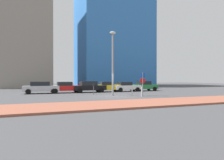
# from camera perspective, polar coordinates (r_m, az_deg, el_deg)

# --- Properties ---
(ground_plane) EXTENTS (120.00, 120.00, 0.00)m
(ground_plane) POSITION_cam_1_polar(r_m,az_deg,el_deg) (22.08, 0.50, -4.63)
(ground_plane) COLOR #424244
(sidewalk_brick) EXTENTS (40.00, 4.35, 0.14)m
(sidewalk_brick) POSITION_cam_1_polar(r_m,az_deg,el_deg) (15.66, 10.04, -6.47)
(sidewalk_brick) COLOR #93513D
(sidewalk_brick) RESTS_ON ground
(parked_car_silver) EXTENTS (4.46, 1.99, 1.53)m
(parked_car_silver) POSITION_cam_1_polar(r_m,az_deg,el_deg) (27.41, -19.74, -1.98)
(parked_car_silver) COLOR #B7BABF
(parked_car_silver) RESTS_ON ground
(parked_car_red) EXTENTS (4.32, 1.93, 1.49)m
(parked_car_red) POSITION_cam_1_polar(r_m,az_deg,el_deg) (27.71, -13.14, -2.02)
(parked_car_red) COLOR red
(parked_car_red) RESTS_ON ground
(parked_car_black) EXTENTS (4.58, 2.19, 1.58)m
(parked_car_black) POSITION_cam_1_polar(r_m,az_deg,el_deg) (28.13, -6.62, -1.89)
(parked_car_black) COLOR black
(parked_car_black) RESTS_ON ground
(parked_car_yellow) EXTENTS (4.03, 2.28, 1.49)m
(parked_car_yellow) POSITION_cam_1_polar(r_m,az_deg,el_deg) (29.16, -1.26, -1.88)
(parked_car_yellow) COLOR gold
(parked_car_yellow) RESTS_ON ground
(parked_car_white) EXTENTS (4.26, 2.18, 1.44)m
(parked_car_white) POSITION_cam_1_polar(r_m,az_deg,el_deg) (29.97, 4.00, -1.87)
(parked_car_white) COLOR white
(parked_car_white) RESTS_ON ground
(parked_car_green) EXTENTS (4.14, 2.06, 1.53)m
(parked_car_green) POSITION_cam_1_polar(r_m,az_deg,el_deg) (31.70, 9.19, -1.68)
(parked_car_green) COLOR #237238
(parked_car_green) RESTS_ON ground
(parking_sign_post) EXTENTS (0.58, 0.20, 2.63)m
(parking_sign_post) POSITION_cam_1_polar(r_m,az_deg,el_deg) (22.99, 8.76, -0.32)
(parking_sign_post) COLOR gray
(parking_sign_post) RESTS_ON ground
(parking_meter) EXTENTS (0.18, 0.14, 1.31)m
(parking_meter) POSITION_cam_1_polar(r_m,az_deg,el_deg) (23.97, -5.30, -2.18)
(parking_meter) COLOR #4C4C51
(parking_meter) RESTS_ON ground
(street_lamp) EXTENTS (0.70, 0.36, 7.26)m
(street_lamp) POSITION_cam_1_polar(r_m,az_deg,el_deg) (22.51, 0.21, 6.31)
(street_lamp) COLOR gray
(street_lamp) RESTS_ON ground
(traffic_bollard_near) EXTENTS (0.15, 0.15, 1.08)m
(traffic_bollard_near) POSITION_cam_1_polar(r_m,az_deg,el_deg) (21.63, 8.54, -3.30)
(traffic_bollard_near) COLOR #B7B7BC
(traffic_bollard_near) RESTS_ON ground
(traffic_bollard_mid) EXTENTS (0.14, 0.14, 0.95)m
(traffic_bollard_mid) POSITION_cam_1_polar(r_m,az_deg,el_deg) (22.52, 5.79, -3.32)
(traffic_bollard_mid) COLOR #B7B7BC
(traffic_bollard_mid) RESTS_ON ground
(building_colorful_midrise) EXTENTS (18.03, 16.40, 24.96)m
(building_colorful_midrise) POSITION_cam_1_polar(r_m,az_deg,el_deg) (55.57, -0.06, 11.37)
(building_colorful_midrise) COLOR #3372BF
(building_colorful_midrise) RESTS_ON ground
(building_under_construction) EXTENTS (10.54, 14.75, 25.73)m
(building_under_construction) POSITION_cam_1_polar(r_m,az_deg,el_deg) (50.39, -23.27, 12.92)
(building_under_construction) COLOR gray
(building_under_construction) RESTS_ON ground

